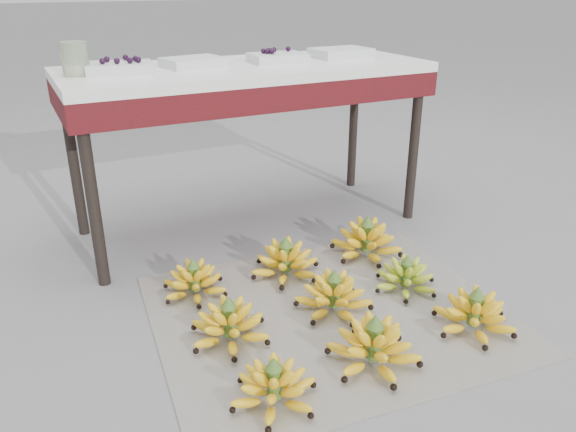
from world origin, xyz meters
name	(u,v)px	position (x,y,z in m)	size (l,w,h in m)	color
ground	(349,317)	(0.00, 0.00, 0.00)	(60.00, 60.00, 0.00)	slate
newspaper_mat	(329,313)	(-0.06, 0.05, 0.00)	(1.25, 1.05, 0.01)	beige
bunch_front_left	(274,387)	(-0.44, -0.29, 0.06)	(0.29, 0.29, 0.16)	yellow
bunch_front_center	(374,347)	(-0.08, -0.27, 0.07)	(0.35, 0.35, 0.18)	yellow
bunch_front_right	(474,315)	(0.34, -0.27, 0.06)	(0.35, 0.35, 0.17)	yellow
bunch_mid_left	(229,325)	(-0.44, 0.06, 0.06)	(0.30, 0.30, 0.17)	yellow
bunch_mid_center	(334,296)	(-0.04, 0.06, 0.06)	(0.35, 0.35, 0.17)	yellow
bunch_mid_right	(406,277)	(0.30, 0.06, 0.06)	(0.31, 0.31, 0.15)	#8DAB2B
bunch_back_left	(194,282)	(-0.46, 0.40, 0.06)	(0.30, 0.30, 0.16)	yellow
bunch_back_center	(286,262)	(-0.07, 0.38, 0.07)	(0.33, 0.33, 0.18)	yellow
bunch_back_right	(366,241)	(0.33, 0.38, 0.07)	(0.32, 0.32, 0.19)	yellow
vendor_table	(247,85)	(0.01, 0.92, 0.69)	(1.63, 0.65, 0.78)	black
tray_far_left	(119,67)	(-0.55, 0.93, 0.81)	(0.29, 0.23, 0.07)	silver
tray_left	(193,62)	(-0.23, 0.96, 0.80)	(0.28, 0.22, 0.04)	silver
tray_right	(277,57)	(0.16, 0.93, 0.81)	(0.26, 0.19, 0.06)	silver
tray_far_right	(341,53)	(0.51, 0.94, 0.81)	(0.28, 0.20, 0.04)	silver
glass_jar	(75,59)	(-0.71, 0.94, 0.85)	(0.10, 0.10, 0.13)	#B8CAA1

